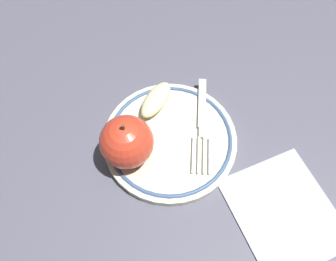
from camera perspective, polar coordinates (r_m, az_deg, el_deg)
The scene contains 6 objects.
ground_plane at distance 0.51m, azimuth 0.51°, elevation -0.71°, with size 2.00×2.00×0.00m, color #4D4D5C.
plate at distance 0.50m, azimuth -0.00°, elevation -1.55°, with size 0.20×0.20×0.02m.
apple_red_whole at distance 0.45m, azimuth -7.03°, elevation -2.00°, with size 0.07×0.07×0.08m.
apple_slice_front at distance 0.51m, azimuth -1.95°, elevation 5.40°, with size 0.07×0.03×0.02m, color beige.
fork at distance 0.51m, azimuth 6.07°, elevation 1.79°, with size 0.03×0.17×0.00m.
napkin_folded at distance 0.49m, azimuth 19.75°, elevation -13.11°, with size 0.13×0.15×0.01m, color #ADBCC7.
Camera 1 is at (-0.00, -0.24, 0.45)m, focal length 35.00 mm.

